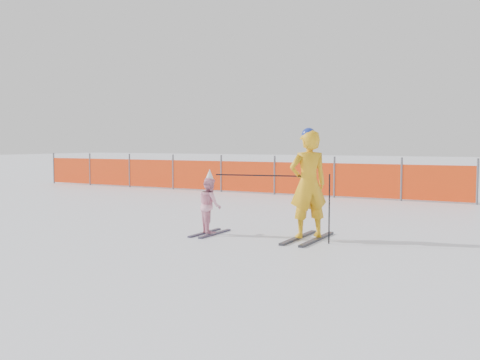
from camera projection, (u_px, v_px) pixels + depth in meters
ground at (226, 239)px, 9.23m from camera, size 120.00×120.00×0.00m
adult at (308, 184)px, 9.16m from camera, size 0.79×1.49×1.92m
child at (210, 205)px, 9.74m from camera, size 0.62×1.03×1.19m
ski_poles at (287, 189)px, 9.16m from camera, size 2.12×0.31×1.16m
safety_fence at (221, 175)px, 18.16m from camera, size 16.06×0.06×1.25m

